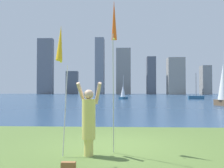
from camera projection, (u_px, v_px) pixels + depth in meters
ground at (122, 98)px, 58.54m from camera, size 120.00×138.00×0.12m
person at (89, 119)px, 6.40m from camera, size 0.71×0.52×1.93m
kite_flag_left at (60, 47)px, 6.01m from camera, size 0.16×1.00×3.32m
kite_flag_right at (114, 24)px, 7.08m from camera, size 0.16×1.05×4.32m
bag at (68, 166)px, 5.19m from camera, size 0.31×0.12×0.18m
sailboat_0 at (196, 97)px, 47.60m from camera, size 3.04×0.56×5.12m
sailboat_2 at (123, 93)px, 47.16m from camera, size 1.81×2.12×4.65m
sailboat_4 at (224, 86)px, 27.25m from camera, size 1.76×2.64×6.07m
skyline_tower_0 at (45, 66)px, 111.01m from camera, size 6.92×3.04×25.24m
skyline_tower_1 at (72, 83)px, 109.29m from camera, size 5.07×3.74×10.26m
skyline_tower_2 at (100, 66)px, 108.02m from camera, size 3.74×6.79×24.63m
skyline_tower_3 at (123, 71)px, 109.23m from camera, size 6.43×4.17×20.49m
skyline_tower_4 at (151, 76)px, 106.49m from camera, size 3.76×5.15×16.27m
skyline_tower_5 at (176, 76)px, 102.89m from camera, size 6.92×5.53×15.42m
skyline_tower_6 at (206, 80)px, 103.63m from camera, size 3.78×5.13×12.20m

